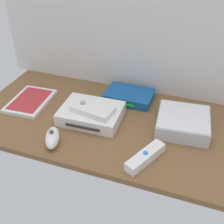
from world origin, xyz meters
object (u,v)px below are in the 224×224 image
Objects in this scene: remote_wand at (145,157)px; remote_nunchuk at (52,138)px; game_case at (30,101)px; mini_computer at (183,122)px; game_console at (91,114)px; remote_classic_pad at (93,109)px; network_router at (129,96)px.

remote_wand is 1.37× the size of remote_nunchuk.
mini_computer is at bearing 0.41° from game_case.
game_console reaches higher than game_case.
mini_computer is 20.83cm from remote_wand.
remote_nunchuk reaches higher than game_case.
game_console is at bearing 44.03° from remote_nunchuk.
game_case is 27.86cm from remote_classic_pad.
game_console is 1.45× the size of remote_wand.
remote_wand is at bearing -112.95° from mini_computer.
remote_nunchuk is at bearing -150.79° from mini_computer.
remote_wand is at bearing -64.36° from network_router.
game_console is 1.19× the size of network_router.
mini_computer is 24.91cm from network_router.
mini_computer is (31.21, 5.19, 0.44)cm from game_console.
mini_computer is at bearing -26.10° from network_router.
network_router is 19.64cm from remote_classic_pad.
game_console is 1.98× the size of remote_nunchuk.
network_router is at bearing 75.74° from remote_classic_pad.
remote_classic_pad is (27.32, -2.85, 4.65)cm from game_case.
remote_wand is at bearing -19.82° from remote_nunchuk.
game_case is 26.28cm from remote_nunchuk.
mini_computer reaches higher than remote_nunchuk.
game_case is 1.32× the size of remote_wand.
network_router is 35.92cm from remote_nunchuk.
remote_nunchuk is at bearing -108.52° from remote_classic_pad.
remote_classic_pad is at bearing 174.72° from remote_wand.
mini_computer is 30.76cm from remote_classic_pad.
game_console is at bearing -6.71° from game_case.
remote_nunchuk is at bearing -151.23° from remote_wand.
game_console is at bearing 145.08° from remote_classic_pad.
game_case is (-57.28, -3.56, -1.88)cm from mini_computer.
mini_computer is 57.42cm from game_case.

